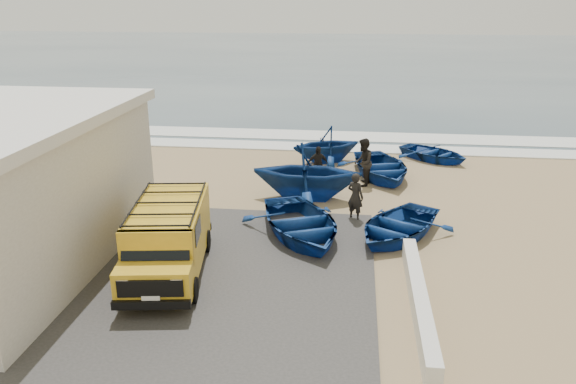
{
  "coord_description": "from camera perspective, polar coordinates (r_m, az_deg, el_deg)",
  "views": [
    {
      "loc": [
        3.29,
        -15.17,
        7.21
      ],
      "look_at": [
        1.25,
        1.79,
        1.2
      ],
      "focal_mm": 35.0,
      "sensor_mm": 36.0,
      "label": 1
    }
  ],
  "objects": [
    {
      "name": "fisherman_back",
      "position": [
        22.64,
        3.03,
        2.79
      ],
      "size": [
        0.95,
        0.58,
        1.52
      ],
      "primitive_type": "imported",
      "rotation": [
        0.0,
        0.0,
        0.26
      ],
      "color": "black",
      "rests_on": "ground"
    },
    {
      "name": "parapet",
      "position": [
        14.12,
        13.14,
        -10.62
      ],
      "size": [
        0.35,
        6.0,
        0.55
      ],
      "primitive_type": "cube",
      "color": "silver",
      "rests_on": "ground"
    },
    {
      "name": "ground",
      "position": [
        17.12,
        -4.88,
        -5.61
      ],
      "size": [
        160.0,
        160.0,
        0.0
      ],
      "primitive_type": "plane",
      "color": "tan"
    },
    {
      "name": "surf_line",
      "position": [
        28.3,
        -0.03,
        4.68
      ],
      "size": [
        180.0,
        1.6,
        0.06
      ],
      "primitive_type": "cube",
      "color": "white",
      "rests_on": "ground"
    },
    {
      "name": "boat_near_left",
      "position": [
        17.59,
        1.28,
        -3.2
      ],
      "size": [
        4.67,
        5.33,
        0.92
      ],
      "primitive_type": "imported",
      "rotation": [
        0.0,
        0.0,
        0.41
      ],
      "color": "navy",
      "rests_on": "ground"
    },
    {
      "name": "slab",
      "position": [
        15.91,
        -13.49,
        -8.06
      ],
      "size": [
        12.0,
        10.0,
        0.05
      ],
      "primitive_type": "cube",
      "color": "#413E3B",
      "rests_on": "ground"
    },
    {
      "name": "boat_mid_right",
      "position": [
        23.69,
        9.38,
        2.52
      ],
      "size": [
        4.08,
        4.95,
        0.89
      ],
      "primitive_type": "imported",
      "rotation": [
        0.0,
        0.0,
        0.27
      ],
      "color": "navy",
      "rests_on": "ground"
    },
    {
      "name": "surf_wash",
      "position": [
        30.71,
        0.53,
        5.84
      ],
      "size": [
        180.0,
        2.2,
        0.04
      ],
      "primitive_type": "cube",
      "color": "white",
      "rests_on": "ground"
    },
    {
      "name": "boat_far_left",
      "position": [
        25.5,
        3.9,
        4.85
      ],
      "size": [
        4.03,
        3.84,
        1.66
      ],
      "primitive_type": "imported",
      "rotation": [
        0.0,
        0.0,
        -1.12
      ],
      "color": "navy",
      "rests_on": "ground"
    },
    {
      "name": "fisherman_front",
      "position": [
        18.96,
        6.86,
        -0.45
      ],
      "size": [
        0.72,
        0.65,
        1.64
      ],
      "primitive_type": "imported",
      "rotation": [
        0.0,
        0.0,
        2.58
      ],
      "color": "black",
      "rests_on": "ground"
    },
    {
      "name": "ocean",
      "position": [
        71.61,
        4.32,
        13.56
      ],
      "size": [
        180.0,
        88.0,
        0.01
      ],
      "primitive_type": "cube",
      "color": "#385166",
      "rests_on": "ground"
    },
    {
      "name": "van",
      "position": [
        15.48,
        -12.1,
        -4.46
      ],
      "size": [
        2.47,
        4.86,
        1.99
      ],
      "rotation": [
        0.0,
        0.0,
        0.15
      ],
      "color": "gold",
      "rests_on": "ground"
    },
    {
      "name": "boat_mid_left",
      "position": [
        20.73,
        1.94,
        2.09
      ],
      "size": [
        4.1,
        3.57,
        2.11
      ],
      "primitive_type": "imported",
      "rotation": [
        0.0,
        0.0,
        1.54
      ],
      "color": "navy",
      "rests_on": "ground"
    },
    {
      "name": "boat_far_right",
      "position": [
        26.71,
        14.58,
        3.85
      ],
      "size": [
        4.06,
        3.95,
        0.69
      ],
      "primitive_type": "imported",
      "rotation": [
        0.0,
        0.0,
        0.87
      ],
      "color": "navy",
      "rests_on": "ground"
    },
    {
      "name": "fisherman_middle",
      "position": [
        22.41,
        7.63,
        3.0
      ],
      "size": [
        0.86,
        1.03,
        1.92
      ],
      "primitive_type": "imported",
      "rotation": [
        0.0,
        0.0,
        -1.73
      ],
      "color": "black",
      "rests_on": "ground"
    },
    {
      "name": "boat_near_right",
      "position": [
        17.9,
        11.02,
        -3.36
      ],
      "size": [
        4.36,
        4.73,
        0.8
      ],
      "primitive_type": "imported",
      "rotation": [
        0.0,
        0.0,
        -0.54
      ],
      "color": "navy",
      "rests_on": "ground"
    }
  ]
}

